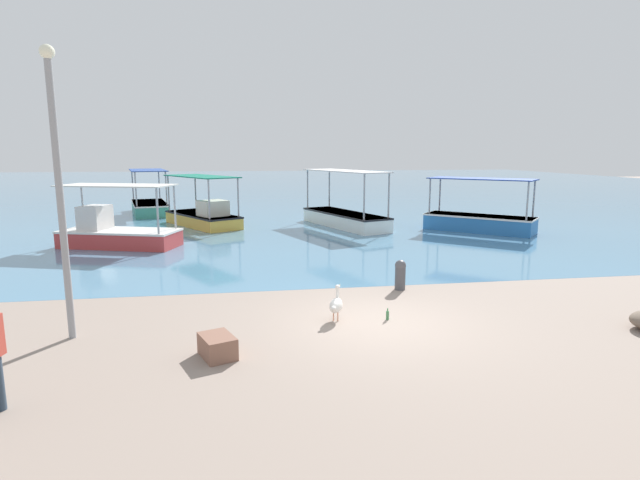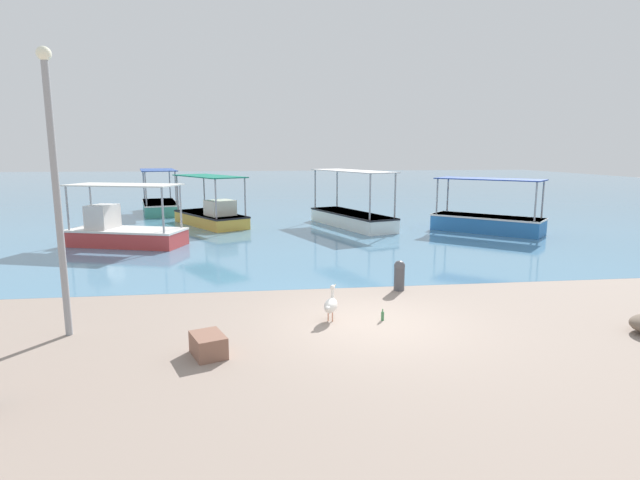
{
  "view_description": "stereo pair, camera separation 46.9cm",
  "coord_description": "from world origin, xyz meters",
  "views": [
    {
      "loc": [
        -2.93,
        -10.34,
        3.77
      ],
      "look_at": [
        -0.67,
        4.04,
        1.21
      ],
      "focal_mm": 28.0,
      "sensor_mm": 36.0,
      "label": 1
    },
    {
      "loc": [
        -2.47,
        -10.4,
        3.77
      ],
      "look_at": [
        -0.67,
        4.04,
        1.21
      ],
      "focal_mm": 28.0,
      "sensor_mm": 36.0,
      "label": 2
    }
  ],
  "objects": [
    {
      "name": "ground",
      "position": [
        0.0,
        0.0,
        0.0
      ],
      "size": [
        120.0,
        120.0,
        0.0
      ],
      "primitive_type": "plane",
      "color": "gray"
    },
    {
      "name": "harbor_water",
      "position": [
        0.0,
        48.0,
        0.0
      ],
      "size": [
        110.0,
        90.0,
        0.0
      ],
      "primitive_type": "cube",
      "color": "teal",
      "rests_on": "ground"
    },
    {
      "name": "fishing_boat_center",
      "position": [
        -4.89,
        15.81,
        0.58
      ],
      "size": [
        4.25,
        5.39,
        2.58
      ],
      "color": "gold",
      "rests_on": "harbor_water"
    },
    {
      "name": "fishing_boat_near_left",
      "position": [
        -8.59,
        21.67,
        0.54
      ],
      "size": [
        3.1,
        5.48,
        2.71
      ],
      "color": "teal",
      "rests_on": "harbor_water"
    },
    {
      "name": "fishing_boat_far_left",
      "position": [
        8.34,
        11.99,
        0.55
      ],
      "size": [
        4.86,
        4.66,
        2.55
      ],
      "color": "#296BB0",
      "rests_on": "harbor_water"
    },
    {
      "name": "fishing_boat_near_right",
      "position": [
        2.27,
        14.58,
        0.55
      ],
      "size": [
        3.66,
        6.3,
        2.86
      ],
      "color": "white",
      "rests_on": "harbor_water"
    },
    {
      "name": "fishing_boat_far_right",
      "position": [
        -7.97,
        10.55,
        0.61
      ],
      "size": [
        4.97,
        3.11,
        2.5
      ],
      "color": "#BF3938",
      "rests_on": "harbor_water"
    },
    {
      "name": "pelican",
      "position": [
        -0.89,
        0.32,
        0.38
      ],
      "size": [
        0.48,
        0.77,
        0.8
      ],
      "color": "#E0997A",
      "rests_on": "ground"
    },
    {
      "name": "lamp_post",
      "position": [
        -6.46,
        0.12,
        3.24
      ],
      "size": [
        0.28,
        0.28,
        5.76
      ],
      "color": "gray",
      "rests_on": "ground"
    },
    {
      "name": "mooring_bollard",
      "position": [
        1.36,
        2.6,
        0.45
      ],
      "size": [
        0.31,
        0.31,
        0.84
      ],
      "color": "#47474C",
      "rests_on": "ground"
    },
    {
      "name": "cargo_crate",
      "position": [
        -3.45,
        -1.35,
        0.21
      ],
      "size": [
        0.79,
        0.91,
        0.41
      ],
      "primitive_type": "cube",
      "rotation": [
        0.0,
        0.0,
        5.09
      ],
      "color": "#845B49",
      "rests_on": "ground"
    },
    {
      "name": "glass_bottle",
      "position": [
        0.28,
        0.19,
        0.11
      ],
      "size": [
        0.07,
        0.07,
        0.27
      ],
      "color": "#3F7F4C",
      "rests_on": "ground"
    }
  ]
}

